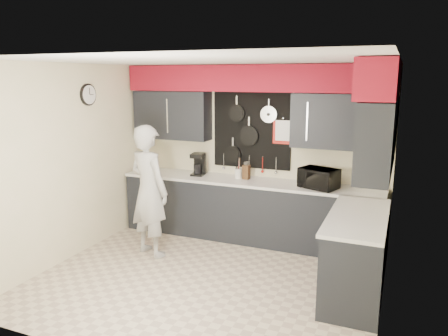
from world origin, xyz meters
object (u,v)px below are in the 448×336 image
at_px(microwave, 319,178).
at_px(utensil_crock, 238,174).
at_px(knife_block, 246,172).
at_px(coffee_maker, 199,164).
at_px(person, 149,191).

distance_m(microwave, utensil_crock, 1.24).
distance_m(knife_block, utensil_crock, 0.13).
height_order(coffee_maker, person, person).
relative_size(utensil_crock, coffee_maker, 0.41).
xyz_separation_m(microwave, utensil_crock, (-1.23, 0.14, -0.07)).
distance_m(microwave, coffee_maker, 1.89).
bearing_deg(knife_block, coffee_maker, -174.80).
distance_m(coffee_maker, person, 1.13).
distance_m(microwave, knife_block, 1.11).
bearing_deg(microwave, coffee_maker, -163.72).
bearing_deg(person, coffee_maker, -82.26).
height_order(knife_block, coffee_maker, coffee_maker).
height_order(microwave, coffee_maker, coffee_maker).
bearing_deg(knife_block, utensil_crock, -179.11).
height_order(microwave, utensil_crock, microwave).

